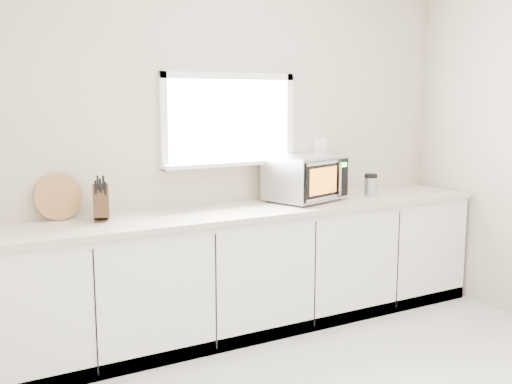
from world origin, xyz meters
TOP-DOWN VIEW (x-y plane):
  - back_wall at (0.00, 2.00)m, footprint 4.00×0.17m
  - cabinets at (0.00, 1.70)m, footprint 3.92×0.60m
  - countertop at (0.00, 1.69)m, footprint 3.92×0.64m
  - microwave at (0.55, 1.76)m, footprint 0.66×0.58m
  - knife_block at (-1.04, 1.78)m, footprint 0.15×0.23m
  - cutting_board at (-1.28, 1.94)m, footprint 0.31×0.07m
  - coffee_grinder at (1.14, 1.68)m, footprint 0.11×0.11m

SIDE VIEW (x-z plane):
  - cabinets at x=0.00m, z-range 0.00..0.88m
  - countertop at x=0.00m, z-range 0.88..0.92m
  - coffee_grinder at x=1.14m, z-range 0.92..1.11m
  - knife_block at x=-1.04m, z-range 0.90..1.20m
  - cutting_board at x=-1.28m, z-range 0.92..1.23m
  - microwave at x=0.55m, z-range 0.93..1.29m
  - back_wall at x=0.00m, z-range 0.01..2.71m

